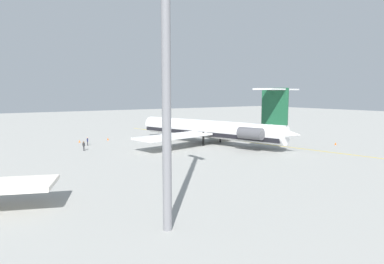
# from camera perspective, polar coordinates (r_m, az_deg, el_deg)

# --- Properties ---
(ground) EXTENTS (301.99, 301.99, 0.00)m
(ground) POSITION_cam_1_polar(r_m,az_deg,el_deg) (75.06, 13.19, -1.53)
(ground) COLOR #9E9E99
(main_jetliner) EXTENTS (38.84, 34.82, 11.53)m
(main_jetliner) POSITION_cam_1_polar(r_m,az_deg,el_deg) (68.49, 3.50, 0.51)
(main_jetliner) COLOR white
(main_jetliner) RESTS_ON ground
(ground_crew_near_nose) EXTENTS (0.36, 0.26, 1.65)m
(ground_crew_near_nose) POSITION_cam_1_polar(r_m,az_deg,el_deg) (48.00, -4.47, -4.70)
(ground_crew_near_nose) COLOR black
(ground_crew_near_nose) RESTS_ON ground
(ground_crew_near_tail) EXTENTS (0.27, 0.40, 1.67)m
(ground_crew_near_tail) POSITION_cam_1_polar(r_m,az_deg,el_deg) (97.05, 0.37, 1.11)
(ground_crew_near_tail) COLOR black
(ground_crew_near_tail) RESTS_ON ground
(ground_crew_portside) EXTENTS (0.28, 0.43, 1.76)m
(ground_crew_portside) POSITION_cam_1_polar(r_m,az_deg,el_deg) (63.71, -18.33, -2.13)
(ground_crew_portside) COLOR black
(ground_crew_portside) RESTS_ON ground
(ground_crew_starboard) EXTENTS (0.36, 0.29, 1.72)m
(ground_crew_starboard) POSITION_cam_1_polar(r_m,az_deg,el_deg) (69.86, -17.74, -1.37)
(ground_crew_starboard) COLOR black
(ground_crew_starboard) RESTS_ON ground
(safety_cone_nose) EXTENTS (0.40, 0.40, 0.55)m
(safety_cone_nose) POSITION_cam_1_polar(r_m,az_deg,el_deg) (74.91, -18.98, -1.52)
(safety_cone_nose) COLOR #EA590F
(safety_cone_nose) RESTS_ON ground
(safety_cone_wingtip) EXTENTS (0.40, 0.40, 0.55)m
(safety_cone_wingtip) POSITION_cam_1_polar(r_m,az_deg,el_deg) (73.64, 23.70, -1.86)
(safety_cone_wingtip) COLOR #EA590F
(safety_cone_wingtip) RESTS_ON ground
(safety_cone_tail) EXTENTS (0.40, 0.40, 0.55)m
(safety_cone_tail) POSITION_cam_1_polar(r_m,az_deg,el_deg) (76.85, -14.44, -1.17)
(safety_cone_tail) COLOR #EA590F
(safety_cone_tail) RESTS_ON ground
(taxiway_centreline) EXTENTS (75.31, 16.61, 0.01)m
(taxiway_centreline) POSITION_cam_1_polar(r_m,az_deg,el_deg) (74.37, 7.54, -1.48)
(taxiway_centreline) COLOR gold
(taxiway_centreline) RESTS_ON ground
(light_mast) EXTENTS (4.00, 0.70, 27.58)m
(light_mast) POSITION_cam_1_polar(r_m,az_deg,el_deg) (24.87, -4.59, 17.12)
(light_mast) COLOR slate
(light_mast) RESTS_ON ground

